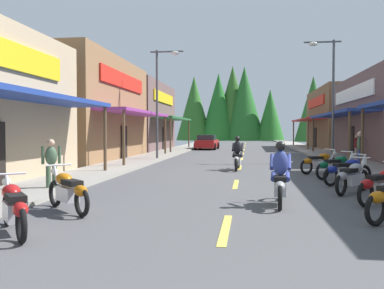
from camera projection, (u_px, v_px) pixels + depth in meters
name	position (u px, v px, depth m)	size (l,w,h in m)	color
ground	(242.00, 158.00, 28.29)	(9.45, 86.89, 0.10)	#4C4C4F
sidewalk_left	(157.00, 155.00, 29.09)	(2.51, 86.89, 0.12)	gray
sidewalk_right	(333.00, 157.00, 27.47)	(2.51, 86.89, 0.12)	#9E9991
centerline_dashes	(243.00, 154.00, 31.95)	(0.16, 62.35, 0.01)	#E0C64C
storefront_left_middle	(59.00, 110.00, 25.96)	(10.23, 11.76, 6.24)	olive
storefront_left_far	(121.00, 117.00, 38.00)	(9.84, 11.61, 6.10)	brown
storefront_right_far	(354.00, 119.00, 41.56)	(9.32, 13.62, 6.01)	brown
streetlamp_left	(161.00, 90.00, 25.09)	(2.03, 0.30, 6.70)	#474C51
streetlamp_right	(328.00, 84.00, 23.15)	(2.03, 0.30, 6.89)	#474C51
motorcycle_parked_right_2	(382.00, 185.00, 10.20)	(1.64, 1.53, 1.04)	black
motorcycle_parked_right_3	(352.00, 177.00, 11.96)	(1.37, 1.77, 1.04)	black
motorcycle_parked_right_4	(347.00, 171.00, 13.75)	(1.84, 1.26, 1.04)	black
motorcycle_parked_right_5	(337.00, 166.00, 15.51)	(1.81, 1.31, 1.04)	black
motorcycle_parked_right_6	(320.00, 162.00, 17.38)	(1.85, 1.24, 1.04)	black
motorcycle_parked_left_1	(14.00, 207.00, 7.25)	(1.45, 1.71, 1.04)	black
motorcycle_parked_left_2	(68.00, 190.00, 9.25)	(1.64, 1.53, 1.04)	black
rider_cruising_lead	(280.00, 179.00, 10.06)	(0.61, 2.14, 1.57)	black
rider_cruising_trailing	(237.00, 156.00, 18.95)	(0.60, 2.14, 1.57)	black
pedestrian_by_shop	(51.00, 161.00, 12.32)	(0.47, 0.42, 1.57)	#3F593F
pedestrian_waiting	(357.00, 146.00, 24.25)	(0.43, 0.46, 1.59)	#B2A599
pedestrian_strolling	(360.00, 147.00, 19.38)	(0.36, 0.55, 1.77)	#333F8C
parked_car_curbside	(207.00, 142.00, 39.61)	(2.16, 4.35, 1.40)	#B21919
treeline_backdrop	(238.00, 106.00, 74.33)	(26.64, 14.34, 13.72)	#2C6523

